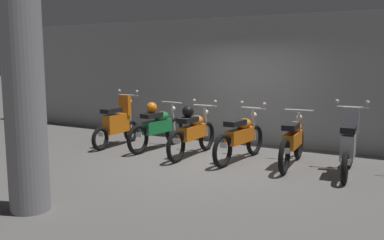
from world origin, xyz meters
name	(u,v)px	position (x,y,z in m)	size (l,w,h in m)	color
ground_plane	(210,161)	(0.00, 0.00, 0.00)	(80.00, 80.00, 0.00)	#565451
back_wall	(252,80)	(0.00, 2.21, 1.51)	(16.00, 0.30, 3.02)	gray
motorbike_slot_0	(117,123)	(-2.58, 0.27, 0.53)	(0.59, 1.68, 1.29)	black
motorbike_slot_1	(157,126)	(-1.55, 0.41, 0.53)	(0.56, 1.95, 1.08)	black
motorbike_slot_2	(193,131)	(-0.52, 0.19, 0.53)	(0.59, 1.95, 1.15)	black
motorbike_slot_3	(240,137)	(0.52, 0.29, 0.49)	(0.59, 1.95, 1.15)	black
motorbike_slot_4	(293,141)	(1.55, 0.38, 0.49)	(0.56, 1.95, 1.03)	black
motorbike_slot_5	(348,145)	(2.57, 0.24, 0.53)	(0.59, 1.68, 1.29)	black
support_pillar	(25,99)	(-0.88, -3.69, 1.51)	(0.53, 0.53, 3.02)	gray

